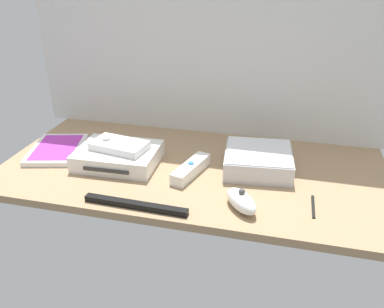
{
  "coord_description": "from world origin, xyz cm",
  "views": [
    {
      "loc": [
        21.99,
        -88.87,
        49.76
      ],
      "look_at": [
        0.0,
        0.0,
        4.0
      ],
      "focal_mm": 37.05,
      "sensor_mm": 36.0,
      "label": 1
    }
  ],
  "objects_px": {
    "game_console": "(118,156)",
    "remote_nunchuk": "(241,201)",
    "mini_computer": "(258,160)",
    "game_case": "(57,150)",
    "remote_classic_pad": "(119,145)",
    "stylus_pen": "(313,206)",
    "remote_wand": "(191,169)",
    "sensor_bar": "(136,205)"
  },
  "relations": [
    {
      "from": "game_console",
      "to": "remote_nunchuk",
      "type": "relative_size",
      "value": 2.03
    },
    {
      "from": "game_case",
      "to": "remote_nunchuk",
      "type": "relative_size",
      "value": 2.06
    },
    {
      "from": "mini_computer",
      "to": "remote_classic_pad",
      "type": "relative_size",
      "value": 1.19
    },
    {
      "from": "remote_nunchuk",
      "to": "remote_wand",
      "type": "bearing_deg",
      "value": 100.79
    },
    {
      "from": "stylus_pen",
      "to": "mini_computer",
      "type": "bearing_deg",
      "value": 132.99
    },
    {
      "from": "game_console",
      "to": "mini_computer",
      "type": "height_order",
      "value": "mini_computer"
    },
    {
      "from": "game_console",
      "to": "mini_computer",
      "type": "bearing_deg",
      "value": 7.24
    },
    {
      "from": "game_case",
      "to": "remote_wand",
      "type": "relative_size",
      "value": 1.43
    },
    {
      "from": "remote_nunchuk",
      "to": "sensor_bar",
      "type": "relative_size",
      "value": 0.44
    },
    {
      "from": "remote_classic_pad",
      "to": "sensor_bar",
      "type": "relative_size",
      "value": 0.65
    },
    {
      "from": "stylus_pen",
      "to": "remote_wand",
      "type": "bearing_deg",
      "value": 165.19
    },
    {
      "from": "mini_computer",
      "to": "game_case",
      "type": "xyz_separation_m",
      "value": [
        -0.56,
        -0.04,
        -0.02
      ]
    },
    {
      "from": "game_console",
      "to": "stylus_pen",
      "type": "xyz_separation_m",
      "value": [
        0.5,
        -0.09,
        -0.02
      ]
    },
    {
      "from": "mini_computer",
      "to": "remote_wand",
      "type": "bearing_deg",
      "value": -157.2
    },
    {
      "from": "remote_wand",
      "to": "remote_nunchuk",
      "type": "distance_m",
      "value": 0.19
    },
    {
      "from": "game_console",
      "to": "game_case",
      "type": "relative_size",
      "value": 0.99
    },
    {
      "from": "game_case",
      "to": "remote_classic_pad",
      "type": "bearing_deg",
      "value": -20.47
    },
    {
      "from": "remote_wand",
      "to": "remote_classic_pad",
      "type": "height_order",
      "value": "remote_classic_pad"
    },
    {
      "from": "remote_classic_pad",
      "to": "stylus_pen",
      "type": "xyz_separation_m",
      "value": [
        0.5,
        -0.09,
        -0.05
      ]
    },
    {
      "from": "game_console",
      "to": "stylus_pen",
      "type": "distance_m",
      "value": 0.51
    },
    {
      "from": "game_console",
      "to": "sensor_bar",
      "type": "distance_m",
      "value": 0.22
    },
    {
      "from": "game_case",
      "to": "sensor_bar",
      "type": "xyz_separation_m",
      "value": [
        0.32,
        -0.21,
        -0.0
      ]
    },
    {
      "from": "mini_computer",
      "to": "game_case",
      "type": "bearing_deg",
      "value": -176.35
    },
    {
      "from": "mini_computer",
      "to": "stylus_pen",
      "type": "height_order",
      "value": "mini_computer"
    },
    {
      "from": "game_console",
      "to": "remote_wand",
      "type": "bearing_deg",
      "value": -4.73
    },
    {
      "from": "game_case",
      "to": "stylus_pen",
      "type": "height_order",
      "value": "game_case"
    },
    {
      "from": "mini_computer",
      "to": "remote_nunchuk",
      "type": "height_order",
      "value": "mini_computer"
    },
    {
      "from": "game_console",
      "to": "mini_computer",
      "type": "relative_size",
      "value": 1.16
    },
    {
      "from": "stylus_pen",
      "to": "game_console",
      "type": "bearing_deg",
      "value": 169.85
    },
    {
      "from": "game_case",
      "to": "remote_classic_pad",
      "type": "distance_m",
      "value": 0.21
    },
    {
      "from": "remote_classic_pad",
      "to": "game_case",
      "type": "bearing_deg",
      "value": -176.43
    },
    {
      "from": "sensor_bar",
      "to": "game_case",
      "type": "bearing_deg",
      "value": 148.52
    },
    {
      "from": "remote_nunchuk",
      "to": "stylus_pen",
      "type": "bearing_deg",
      "value": -22.64
    },
    {
      "from": "game_case",
      "to": "remote_wand",
      "type": "height_order",
      "value": "remote_wand"
    },
    {
      "from": "mini_computer",
      "to": "remote_nunchuk",
      "type": "xyz_separation_m",
      "value": [
        -0.02,
        -0.19,
        -0.01
      ]
    },
    {
      "from": "mini_computer",
      "to": "remote_wand",
      "type": "height_order",
      "value": "mini_computer"
    },
    {
      "from": "game_console",
      "to": "remote_nunchuk",
      "type": "bearing_deg",
      "value": -22.87
    },
    {
      "from": "remote_wand",
      "to": "sensor_bar",
      "type": "bearing_deg",
      "value": -99.53
    },
    {
      "from": "mini_computer",
      "to": "game_case",
      "type": "height_order",
      "value": "mini_computer"
    },
    {
      "from": "game_console",
      "to": "stylus_pen",
      "type": "relative_size",
      "value": 2.39
    },
    {
      "from": "remote_wand",
      "to": "remote_nunchuk",
      "type": "xyz_separation_m",
      "value": [
        0.14,
        -0.12,
        0.01
      ]
    },
    {
      "from": "game_case",
      "to": "sensor_bar",
      "type": "distance_m",
      "value": 0.38
    }
  ]
}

